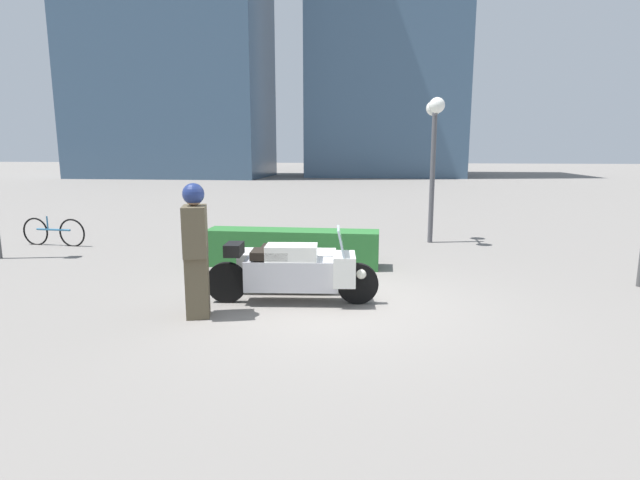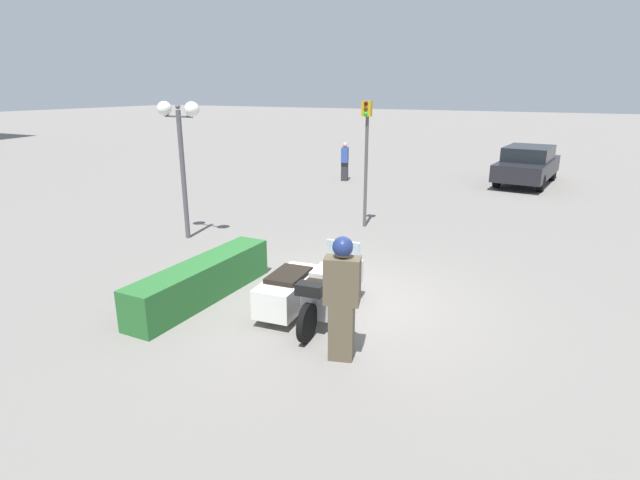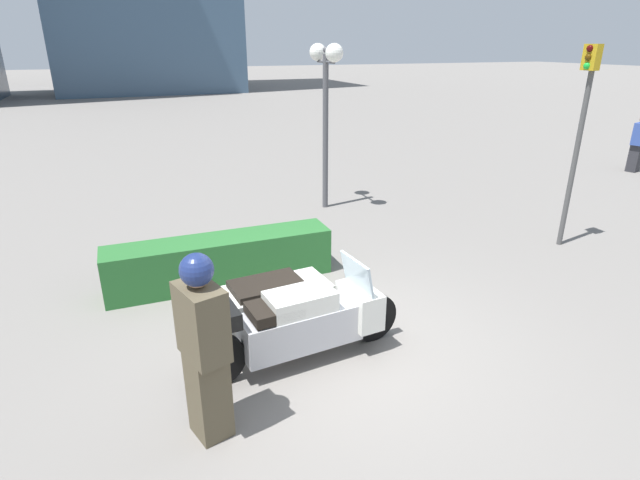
% 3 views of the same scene
% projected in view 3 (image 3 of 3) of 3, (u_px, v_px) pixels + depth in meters
% --- Properties ---
extents(ground_plane, '(160.00, 160.00, 0.00)m').
position_uv_depth(ground_plane, '(353.00, 346.00, 6.06)').
color(ground_plane, slate).
extents(police_motorcycle, '(2.57, 1.38, 1.14)m').
position_uv_depth(police_motorcycle, '(290.00, 311.00, 5.95)').
color(police_motorcycle, black).
rests_on(police_motorcycle, ground).
extents(officer_rider, '(0.43, 0.56, 1.83)m').
position_uv_depth(officer_rider, '(204.00, 344.00, 4.38)').
color(officer_rider, brown).
rests_on(officer_rider, ground).
extents(hedge_bush_curbside, '(3.37, 0.65, 0.72)m').
position_uv_depth(hedge_bush_curbside, '(221.00, 260.00, 7.58)').
color(hedge_bush_curbside, '#28662D').
rests_on(hedge_bush_curbside, ground).
extents(twin_lamp_post, '(0.36, 1.23, 3.44)m').
position_uv_depth(twin_lamp_post, '(326.00, 80.00, 10.25)').
color(twin_lamp_post, '#4C4C51').
rests_on(twin_lamp_post, ground).
extents(traffic_light_near, '(0.23, 0.26, 3.43)m').
position_uv_depth(traffic_light_near, '(581.00, 119.00, 8.32)').
color(traffic_light_near, '#4C4C4C').
rests_on(traffic_light_near, ground).
extents(pedestrian_bystander, '(0.51, 0.39, 1.58)m').
position_uv_depth(pedestrian_bystander, '(638.00, 144.00, 14.08)').
color(pedestrian_bystander, '#2D2D33').
rests_on(pedestrian_bystander, ground).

